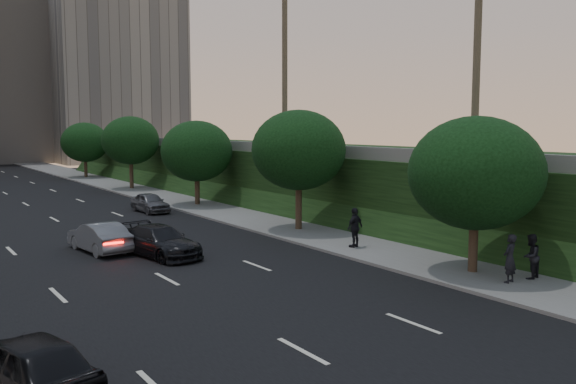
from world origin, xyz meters
TOP-DOWN VIEW (x-y plane):
  - road_surface at (0.00, 30.00)m, footprint 16.00×140.00m
  - sidewalk_right at (10.25, 30.00)m, footprint 4.50×140.00m
  - embankment at (22.00, 28.00)m, footprint 18.00×90.00m
  - parapet_wall at (13.50, 28.00)m, footprint 0.35×90.00m
  - office_block_right at (24.00, 96.00)m, footprint 20.00×22.00m
  - tree_right_a at (10.30, 8.00)m, footprint 5.20×5.20m
  - tree_right_b at (10.30, 20.00)m, footprint 5.20×5.20m
  - tree_right_c at (10.30, 33.00)m, footprint 5.20×5.20m
  - tree_right_d at (10.30, 47.00)m, footprint 5.20×5.20m
  - tree_right_e at (10.30, 62.00)m, footprint 5.20×5.20m
  - sedan_near_left at (-6.45, 6.12)m, footprint 2.71×4.55m
  - sedan_mid_left at (-0.58, 20.60)m, footprint 1.96×4.39m
  - sedan_near_right at (1.38, 18.07)m, footprint 2.78×5.06m
  - sedan_far_right at (6.21, 31.79)m, footprint 1.71×3.97m
  - pedestrian_a at (10.00, 6.10)m, footprint 0.73×0.56m
  - pedestrian_b at (11.17, 6.04)m, footprint 0.93×0.79m
  - pedestrian_c at (9.56, 14.28)m, footprint 1.18×0.73m

SIDE VIEW (x-z plane):
  - road_surface at x=0.00m, z-range 0.00..0.02m
  - sidewalk_right at x=10.25m, z-range 0.00..0.15m
  - sedan_far_right at x=6.21m, z-range 0.00..1.34m
  - sedan_near_right at x=1.38m, z-range 0.00..1.39m
  - sedan_mid_left at x=-0.58m, z-range 0.00..1.40m
  - sedan_near_left at x=-6.45m, z-range 0.00..1.45m
  - pedestrian_b at x=11.17m, z-range 0.15..1.84m
  - pedestrian_a at x=10.00m, z-range 0.15..1.94m
  - pedestrian_c at x=9.56m, z-range 0.15..2.03m
  - embankment at x=22.00m, z-range 0.00..4.00m
  - tree_right_a at x=10.30m, z-range 0.90..7.14m
  - tree_right_c at x=10.30m, z-range 0.90..7.14m
  - tree_right_e at x=10.30m, z-range 0.90..7.14m
  - parapet_wall at x=13.50m, z-range 4.00..4.70m
  - tree_right_b at x=10.30m, z-range 1.15..7.88m
  - tree_right_d at x=10.30m, z-range 1.15..7.88m
  - office_block_right at x=24.00m, z-range 0.00..36.00m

